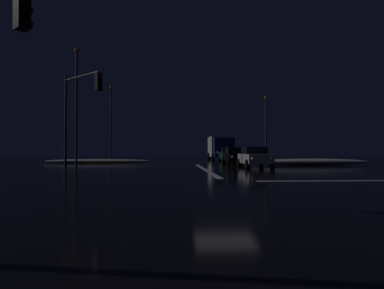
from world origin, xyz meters
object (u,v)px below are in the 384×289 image
at_px(sedan_white, 255,157).
at_px(sedan_green, 229,155).
at_px(traffic_signal_nw, 79,103).
at_px(streetlamp_left_near, 76,98).
at_px(streetlamp_right_far, 266,123).
at_px(box_truck, 220,147).
at_px(sedan_black, 235,156).
at_px(streetlamp_left_far, 111,118).

relative_size(sedan_white, sedan_green, 1.00).
xyz_separation_m(traffic_signal_nw, streetlamp_left_near, (-1.87, 6.37, 1.21)).
xyz_separation_m(sedan_white, streetlamp_right_far, (6.06, 19.07, 4.10)).
xyz_separation_m(box_truck, streetlamp_right_far, (6.10, 0.20, 3.19)).
height_order(sedan_black, sedan_green, same).
distance_m(sedan_white, box_truck, 18.90).
xyz_separation_m(sedan_green, traffic_signal_nw, (-12.24, -15.20, 3.54)).
relative_size(sedan_black, traffic_signal_nw, 0.69).
xyz_separation_m(sedan_green, box_truck, (-0.09, 6.98, 0.91)).
bearing_deg(streetlamp_left_near, streetlamp_left_far, 90.00).
bearing_deg(traffic_signal_nw, sedan_black, 38.72).
relative_size(sedan_green, streetlamp_left_far, 0.45).
relative_size(sedan_white, streetlamp_right_far, 0.51).
height_order(streetlamp_right_far, streetlamp_left_far, streetlamp_left_far).
bearing_deg(traffic_signal_nw, box_truck, 61.27).
bearing_deg(streetlamp_left_far, traffic_signal_nw, -85.22).
xyz_separation_m(traffic_signal_nw, streetlamp_left_far, (-1.87, 22.37, 1.14)).
bearing_deg(streetlamp_left_far, sedan_green, -26.95).
height_order(sedan_white, box_truck, box_truck).
relative_size(sedan_green, box_truck, 0.52).
bearing_deg(sedan_green, streetlamp_right_far, 50.06).
distance_m(sedan_black, streetlamp_left_far, 19.39).
bearing_deg(box_truck, streetlamp_left_near, -131.59).
xyz_separation_m(box_truck, streetlamp_left_near, (-14.03, -15.80, 3.85)).
xyz_separation_m(sedan_black, streetlamp_right_far, (6.38, 12.86, 4.10)).
xyz_separation_m(sedan_white, sedan_black, (-0.33, 6.21, 0.00)).
relative_size(sedan_black, streetlamp_left_far, 0.45).
xyz_separation_m(streetlamp_left_near, streetlamp_right_far, (20.12, 16.00, -0.66)).
distance_m(streetlamp_left_near, streetlamp_right_far, 25.72).
bearing_deg(sedan_black, sedan_green, 86.20).
distance_m(box_truck, traffic_signal_nw, 25.42).
height_order(traffic_signal_nw, streetlamp_left_far, streetlamp_left_far).
relative_size(streetlamp_right_far, streetlamp_left_far, 0.88).
relative_size(sedan_white, traffic_signal_nw, 0.69).
xyz_separation_m(box_truck, streetlamp_left_far, (-14.03, 0.20, 3.78)).
xyz_separation_m(sedan_white, streetlamp_left_near, (-14.06, 3.07, 4.75)).
bearing_deg(sedan_green, sedan_black, -93.80).
distance_m(box_truck, streetlamp_left_near, 21.48).
distance_m(traffic_signal_nw, streetlamp_left_far, 22.48).
xyz_separation_m(streetlamp_left_near, streetlamp_left_far, (-0.00, 16.00, -0.07)).
height_order(sedan_green, streetlamp_left_near, streetlamp_left_near).
relative_size(sedan_white, streetlamp_left_far, 0.45).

